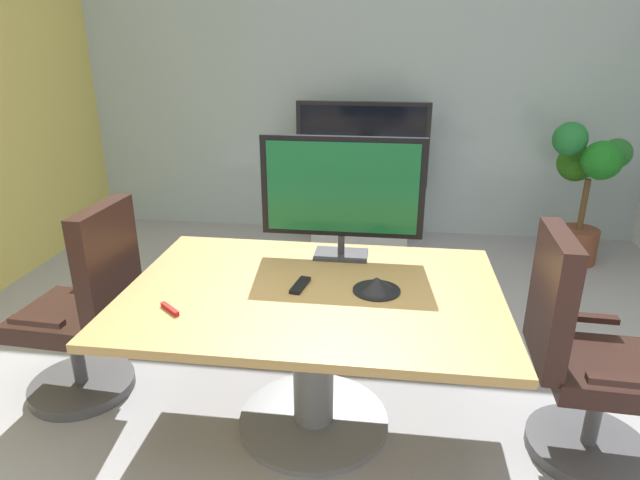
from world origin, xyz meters
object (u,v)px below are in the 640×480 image
Objects in this scene: office_chair_left at (87,319)px; office_chair_right at (581,368)px; wall_display_unit at (361,196)px; conference_phone at (377,285)px; tv_monitor at (342,191)px; remote_control at (300,285)px; conference_table at (313,327)px; potted_plant at (585,181)px.

office_chair_left is 2.45m from office_chair_right.
wall_display_unit is 2.67m from conference_phone.
wall_display_unit is at bearing 94.80° from conference_phone.
office_chair_left is 0.83× the size of wall_display_unit.
tv_monitor is 2.33m from wall_display_unit.
tv_monitor reaches higher than office_chair_left.
conference_phone is at bearing 90.31° from office_chair_left.
tv_monitor is 3.82× the size of conference_phone.
remote_control is at bearing -110.60° from tv_monitor.
conference_table is 0.22m from remote_control.
conference_table is 1.43× the size of potted_plant.
remote_control is at bearing -92.90° from wall_display_unit.
office_chair_left is at bearing 89.74° from office_chair_right.
office_chair_left is 1.20m from remote_control.
office_chair_left is 3.92m from potted_plant.
conference_table is 0.71m from tv_monitor.
wall_display_unit is at bearing 171.59° from potted_plant.
remote_control is at bearing 89.33° from office_chair_left.
office_chair_right is 0.99m from conference_phone.
conference_table is 1.59× the size of office_chair_left.
wall_display_unit is at bearing 156.35° from office_chair_left.
office_chair_left is at bearing 177.23° from conference_phone.
wall_display_unit is at bearing 97.00° from remote_control.
conference_phone is (0.22, -2.64, 0.35)m from wall_display_unit.
conference_table is 1.59× the size of office_chair_right.
tv_monitor is at bearing -89.49° from wall_display_unit.
wall_display_unit is (-0.02, 2.23, -0.67)m from tv_monitor.
wall_display_unit is 1.92m from potted_plant.
remote_control is (-0.15, -0.41, -0.35)m from tv_monitor.
office_chair_right is 1.32m from remote_control.
remote_control is at bearing 165.81° from conference_table.
office_chair_left and office_chair_right have the same top height.
remote_control is (-0.06, 0.02, 0.21)m from conference_table.
wall_display_unit is 1.08× the size of potted_plant.
potted_plant is at bearing 59.57° from remote_control.
conference_table is 2.06× the size of tv_monitor.
conference_phone is at bearing -63.62° from tv_monitor.
conference_table is 1.23m from office_chair_right.
potted_plant reaches higher than remote_control.
potted_plant is at bearing 46.52° from tv_monitor.
remote_control is (-2.01, -2.37, 0.04)m from potted_plant.
tv_monitor is at bearing 70.51° from office_chair_right.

